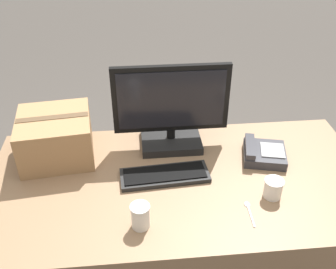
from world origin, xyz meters
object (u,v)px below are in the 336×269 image
at_px(monitor, 171,113).
at_px(desk_phone, 263,153).
at_px(cardboard_box, 56,137).
at_px(spoon, 249,210).
at_px(paper_cup_right, 273,188).
at_px(paper_cup_left, 140,216).
at_px(keyboard, 165,175).

relative_size(monitor, desk_phone, 2.37).
relative_size(desk_phone, cardboard_box, 0.64).
bearing_deg(spoon, paper_cup_right, -56.89).
xyz_separation_m(monitor, paper_cup_left, (-0.18, -0.56, -0.13)).
distance_m(keyboard, paper_cup_right, 0.49).
distance_m(desk_phone, paper_cup_right, 0.28).
bearing_deg(desk_phone, spoon, -101.69).
distance_m(paper_cup_left, paper_cup_right, 0.60).
xyz_separation_m(paper_cup_right, cardboard_box, (-0.98, 0.40, 0.07)).
relative_size(monitor, paper_cup_right, 6.51).
xyz_separation_m(paper_cup_left, paper_cup_right, (0.58, 0.12, -0.01)).
bearing_deg(spoon, paper_cup_left, 97.56).
distance_m(spoon, cardboard_box, 0.98).
relative_size(keyboard, paper_cup_left, 3.92).
bearing_deg(paper_cup_left, monitor, 72.27).
height_order(paper_cup_right, spoon, paper_cup_right).
height_order(keyboard, paper_cup_right, paper_cup_right).
height_order(monitor, cardboard_box, monitor).
bearing_deg(desk_phone, keyboard, -154.82).
bearing_deg(keyboard, desk_phone, 7.90).
bearing_deg(spoon, cardboard_box, 62.84).
bearing_deg(paper_cup_right, spoon, -148.78).
relative_size(keyboard, desk_phone, 1.73).
height_order(keyboard, spoon, keyboard).
height_order(monitor, keyboard, monitor).
distance_m(paper_cup_left, spoon, 0.47).
bearing_deg(paper_cup_left, cardboard_box, 127.13).
bearing_deg(desk_phone, cardboard_box, -173.50).
relative_size(keyboard, paper_cup_right, 4.77).
bearing_deg(monitor, keyboard, -101.87).
height_order(keyboard, paper_cup_left, paper_cup_left).
xyz_separation_m(keyboard, cardboard_box, (-0.52, 0.23, 0.10)).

